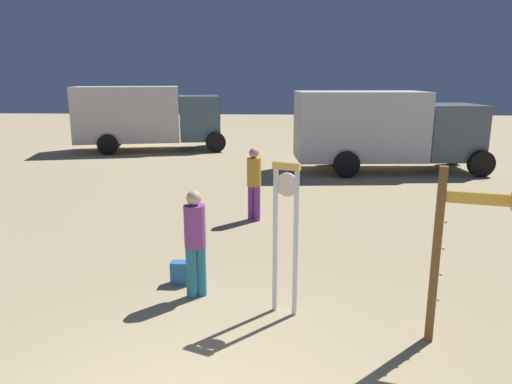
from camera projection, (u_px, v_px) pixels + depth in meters
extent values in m
cylinder|color=white|center=(275.00, 242.00, 6.86)|extent=(0.07, 0.07, 2.12)
cylinder|color=white|center=(296.00, 245.00, 6.73)|extent=(0.07, 0.07, 2.12)
cube|color=#F6C253|center=(286.00, 166.00, 6.53)|extent=(0.39, 0.23, 0.10)
cylinder|color=silver|center=(287.00, 185.00, 6.62)|extent=(0.32, 0.17, 0.33)
cube|color=black|center=(288.00, 184.00, 6.64)|extent=(0.07, 0.04, 0.07)
cube|color=black|center=(288.00, 184.00, 6.64)|extent=(0.12, 0.06, 0.07)
cube|color=brown|center=(436.00, 257.00, 6.04)|extent=(0.12, 0.12, 2.31)
cube|color=yellow|center=(479.00, 198.00, 5.73)|extent=(0.73, 0.24, 0.14)
sphere|color=#FFEC84|center=(438.00, 300.00, 6.15)|extent=(0.04, 0.04, 0.04)
sphere|color=#EDE48C|center=(441.00, 275.00, 6.07)|extent=(0.04, 0.04, 0.04)
sphere|color=#F8EA93|center=(443.00, 249.00, 5.99)|extent=(0.04, 0.04, 0.04)
sphere|color=#FFED93|center=(446.00, 222.00, 5.90)|extent=(0.04, 0.04, 0.04)
sphere|color=#FFEC89|center=(449.00, 195.00, 5.82)|extent=(0.04, 0.04, 0.04)
cylinder|color=teal|center=(201.00, 271.00, 7.50)|extent=(0.15, 0.15, 0.82)
cylinder|color=teal|center=(191.00, 272.00, 7.44)|extent=(0.15, 0.15, 0.82)
cylinder|color=#853C8E|center=(195.00, 226.00, 7.29)|extent=(0.33, 0.33, 0.65)
sphere|color=#D3B391|center=(194.00, 198.00, 7.19)|extent=(0.23, 0.23, 0.23)
cube|color=#336BAA|center=(181.00, 273.00, 7.97)|extent=(0.32, 0.20, 0.38)
cube|color=#245897|center=(183.00, 273.00, 8.10)|extent=(0.23, 0.04, 0.17)
cylinder|color=purple|center=(257.00, 203.00, 11.41)|extent=(0.16, 0.16, 0.84)
cylinder|color=purple|center=(251.00, 202.00, 11.51)|extent=(0.16, 0.16, 0.84)
cylinder|color=gold|center=(254.00, 172.00, 11.28)|extent=(0.33, 0.33, 0.67)
sphere|color=tan|center=(254.00, 153.00, 11.18)|extent=(0.23, 0.23, 0.23)
cube|color=silver|center=(359.00, 125.00, 17.18)|extent=(4.63, 2.67, 2.39)
cube|color=#4E5A63|center=(448.00, 132.00, 17.31)|extent=(2.12, 2.35, 1.94)
cube|color=black|center=(477.00, 121.00, 17.25)|extent=(0.18, 1.85, 0.85)
cylinder|color=black|center=(481.00, 164.00, 16.42)|extent=(0.92, 0.32, 0.90)
cylinder|color=black|center=(452.00, 153.00, 18.70)|extent=(0.92, 0.32, 0.90)
cylinder|color=black|center=(346.00, 164.00, 16.30)|extent=(0.92, 0.32, 0.90)
cylinder|color=black|center=(334.00, 154.00, 18.58)|extent=(0.92, 0.32, 0.90)
cube|color=silver|center=(128.00, 114.00, 21.94)|extent=(4.98, 3.20, 2.45)
cube|color=#435D69|center=(199.00, 118.00, 22.50)|extent=(2.21, 2.48, 2.03)
cube|color=black|center=(218.00, 109.00, 22.55)|extent=(0.42, 1.77, 0.89)
cylinder|color=black|center=(216.00, 142.00, 21.74)|extent=(0.93, 0.44, 0.90)
cylinder|color=black|center=(212.00, 136.00, 23.95)|extent=(0.93, 0.44, 0.90)
cylinder|color=black|center=(108.00, 145.00, 21.00)|extent=(0.93, 0.44, 0.90)
cylinder|color=black|center=(114.00, 138.00, 23.21)|extent=(0.93, 0.44, 0.90)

